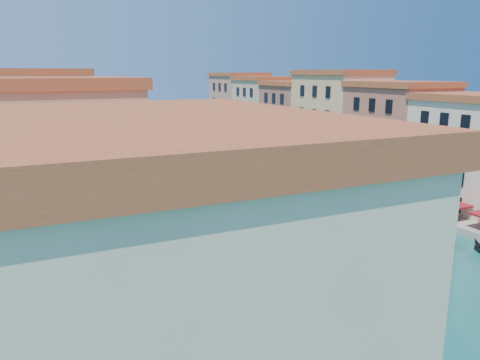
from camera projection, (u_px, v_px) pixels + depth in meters
name	position (u px, v px, depth m)	size (l,w,h in m)	color
left_bank_palazzos	(51.00, 148.00, 68.03)	(12.80, 128.40, 21.00)	#CEB78E
right_bank_palazzos	(357.00, 128.00, 91.71)	(12.80, 128.40, 21.00)	#9C3A2F
quay	(321.00, 178.00, 90.44)	(4.00, 140.00, 1.00)	gray
mooring_poles_right	(473.00, 233.00, 57.17)	(1.44, 54.24, 3.20)	#55321D
vaporetto_near	(301.00, 356.00, 31.95)	(11.65, 23.22, 3.38)	silver
vaporetto_far	(188.00, 175.00, 88.88)	(12.28, 22.68, 3.31)	silver
gondola_fore	(398.00, 262.00, 50.75)	(1.94, 11.52, 2.30)	black
gondola_far	(267.00, 204.00, 73.20)	(3.77, 13.31, 1.90)	black
motorboat_mid	(243.00, 229.00, 61.08)	(4.04, 6.48, 1.28)	white
motorboat_far	(227.00, 175.00, 92.93)	(3.09, 6.63, 1.32)	silver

